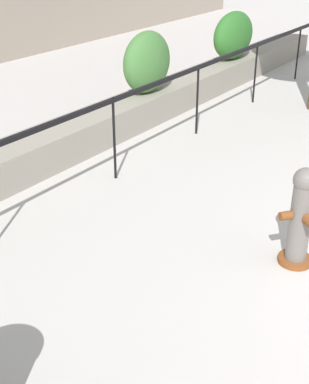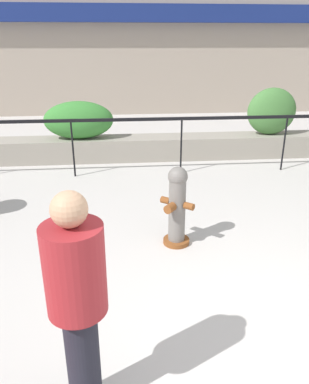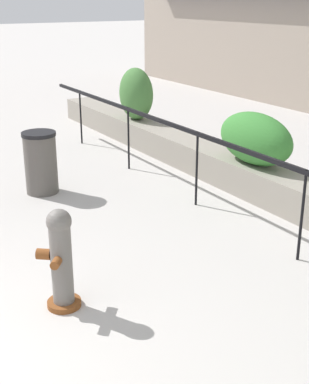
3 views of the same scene
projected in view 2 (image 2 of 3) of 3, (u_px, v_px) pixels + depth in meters
The scene contains 7 objects.
ground_plane at pixel (270, 361), 3.20m from camera, with size 120.00×120.00×0.00m, color #BCB7B2.
planter_wall_low at pixel (173, 147), 8.64m from camera, with size 18.00×0.70×0.50m, color gray.
fence_railing_segment at pixel (182, 124), 7.33m from camera, with size 15.00×0.05×1.15m.
hedge_bush_1 at pixel (79, 120), 8.20m from camera, with size 1.52×0.70×0.82m, color #387F33.
hedge_bush_2 at pixel (272, 111), 8.54m from camera, with size 1.13×0.57×1.06m, color #427538.
fire_hydrant at pixel (177, 206), 4.85m from camera, with size 0.49×0.49×1.08m.
pedestrian at pixel (77, 296), 2.46m from camera, with size 0.50×0.50×1.73m.
Camera 2 is at (-1.22, -2.31, 2.55)m, focal length 35.00 mm.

